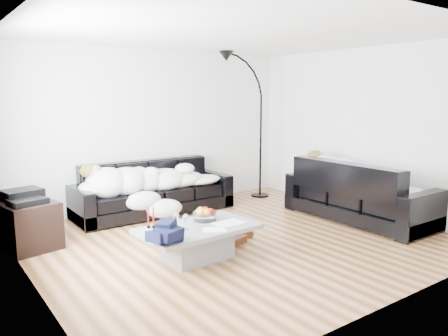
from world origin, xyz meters
TOP-DOWN VIEW (x-y plane):
  - ground at (0.00, 0.00)m, footprint 5.00×5.00m
  - wall_back at (0.00, 2.25)m, footprint 5.00×0.02m
  - wall_left at (-2.50, 0.00)m, footprint 0.02×4.50m
  - wall_right at (2.50, 0.00)m, footprint 0.02×4.50m
  - ceiling at (0.00, 0.00)m, footprint 5.00×5.00m
  - sofa_back at (-0.30, 1.78)m, footprint 2.51×0.87m
  - sofa_right at (2.05, -0.33)m, footprint 0.95×2.22m
  - sleeper_back at (-0.30, 1.73)m, footprint 2.12×0.73m
  - sleeper_right at (2.05, -0.33)m, footprint 0.80×1.91m
  - teal_cushion at (1.99, 0.35)m, footprint 0.42×0.38m
  - coffee_table at (-0.80, -0.32)m, footprint 1.36×0.84m
  - fruit_bowl at (-0.61, -0.15)m, footprint 0.32×0.32m
  - wine_glass_a at (-1.02, -0.20)m, footprint 0.09×0.09m
  - wine_glass_b at (-1.15, -0.33)m, footprint 0.07×0.07m
  - wine_glass_c at (-0.97, -0.33)m, footprint 0.08×0.08m
  - candle_left at (-1.28, -0.03)m, footprint 0.05×0.05m
  - candle_right at (-1.23, -0.07)m, footprint 0.05×0.05m
  - newspaper_a at (-0.44, -0.42)m, footprint 0.37×0.30m
  - newspaper_b at (-0.73, -0.54)m, footprint 0.33×0.30m
  - navy_jacket at (-1.32, -0.60)m, footprint 0.40×0.36m
  - shoes at (-0.04, -0.10)m, footprint 0.50×0.39m
  - av_cabinet at (-2.30, 1.29)m, footprint 0.73×0.94m
  - stereo at (-2.30, 1.29)m, footprint 0.50×0.43m
  - floor_lamp at (1.85, 1.73)m, footprint 0.89×0.61m

SIDE VIEW (x-z plane):
  - ground at x=0.00m, z-range 0.00..0.00m
  - shoes at x=-0.04m, z-range 0.00..0.10m
  - coffee_table at x=-0.80m, z-range 0.00..0.39m
  - av_cabinet at x=-2.30m, z-range 0.00..0.58m
  - newspaper_b at x=-0.73m, z-range 0.39..0.40m
  - newspaper_a at x=-0.44m, z-range 0.39..0.40m
  - sofa_back at x=-0.30m, z-range 0.00..0.82m
  - sofa_right at x=2.05m, z-range 0.00..0.90m
  - wine_glass_a at x=-1.02m, z-range 0.39..0.56m
  - wine_glass_b at x=-1.15m, z-range 0.39..0.56m
  - fruit_bowl at x=-0.61m, z-range 0.39..0.56m
  - wine_glass_c at x=-0.97m, z-range 0.39..0.56m
  - candle_left at x=-1.28m, z-range 0.39..0.62m
  - candle_right at x=-1.23m, z-range 0.39..0.62m
  - navy_jacket at x=-1.32m, z-range 0.47..0.63m
  - sleeper_back at x=-0.30m, z-range 0.42..0.84m
  - stereo at x=-2.30m, z-range 0.58..0.71m
  - sleeper_right at x=2.05m, z-range 0.42..0.89m
  - teal_cushion at x=1.99m, z-range 0.62..0.82m
  - floor_lamp at x=1.85m, z-range 0.00..2.28m
  - wall_back at x=0.00m, z-range 0.00..2.60m
  - wall_left at x=-2.50m, z-range 0.00..2.60m
  - wall_right at x=2.50m, z-range 0.00..2.60m
  - ceiling at x=0.00m, z-range 2.60..2.60m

